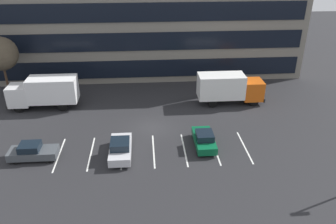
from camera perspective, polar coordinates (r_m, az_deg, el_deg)
name	(u,v)px	position (r m, az deg, el deg)	size (l,w,h in m)	color
ground_plane	(152,127)	(34.90, -2.67, -2.55)	(120.00, 120.00, 0.00)	#262628
office_building	(146,6)	(49.06, -3.60, 17.24)	(41.35, 11.61, 18.00)	slate
lot_markings	(154,151)	(31.15, -2.41, -6.47)	(16.94, 5.40, 0.01)	silver
box_truck_orange	(229,87)	(39.88, 10.13, 4.09)	(7.57, 2.51, 3.51)	#D85914
box_truck_white	(44,91)	(40.56, -19.90, 3.28)	(7.65, 2.53, 3.55)	white
sedan_charcoal	(33,152)	(31.96, -21.62, -6.17)	(4.13, 1.73, 1.48)	#474C51
sedan_forest	(204,139)	(31.64, 6.03, -4.55)	(1.74, 4.16, 1.49)	#0C5933
sedan_silver	(120,148)	(30.39, -7.92, -5.99)	(1.87, 4.46, 1.60)	silver
bare_tree	(1,54)	(44.26, -26.09, 8.68)	(3.90, 3.90, 7.31)	#473323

